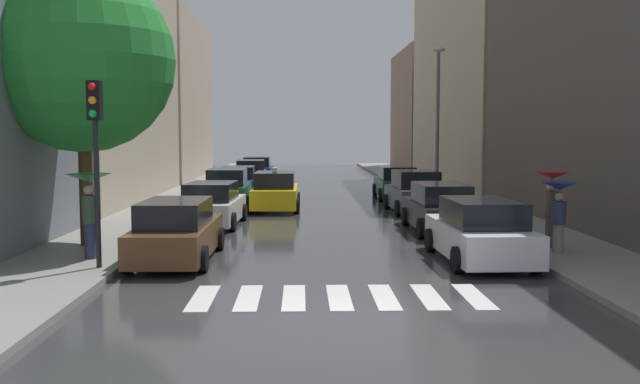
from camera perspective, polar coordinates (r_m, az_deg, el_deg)
ground_plane at (r=35.80m, az=-0.34°, el=-0.40°), size 28.00×72.00×0.04m
sidewalk_left at (r=36.24m, az=-10.67°, el=-0.27°), size 3.00×72.00×0.15m
sidewalk_right at (r=36.51m, az=9.92°, el=-0.22°), size 3.00×72.00×0.15m
crosswalk_stripes at (r=13.99m, az=1.58°, el=-8.61°), size 5.85×2.20×0.01m
building_left_far at (r=50.80m, az=-13.30°, el=7.47°), size 6.00×14.82×11.38m
building_right_mid at (r=45.68m, az=13.62°, el=10.80°), size 6.00×20.92×16.19m
building_right_far at (r=62.78m, az=9.31°, el=6.59°), size 6.00×13.21×10.46m
parked_car_left_nearest at (r=18.14m, az=-11.67°, el=-3.24°), size 2.01×4.74×1.57m
parked_car_left_second at (r=24.73m, az=-8.84°, el=-1.08°), size 2.19×4.45×1.54m
parked_car_left_third at (r=30.48m, az=-7.57°, el=0.18°), size 2.00×4.20×1.72m
parked_car_left_fourth at (r=36.29m, az=-6.64°, el=0.83°), size 2.06×4.28×1.55m
parked_car_left_fifth at (r=41.66m, az=-5.69°, el=1.42°), size 2.19×4.58×1.66m
parked_car_left_sixth at (r=47.44m, az=-5.14°, el=1.83°), size 2.16×4.34×1.65m
parked_car_right_nearest at (r=18.09m, az=13.02°, el=-3.24°), size 2.18×4.57×1.60m
parked_car_right_second at (r=23.36m, az=9.78°, el=-1.37°), size 2.03×4.72×1.61m
parked_car_right_third at (r=28.83m, az=7.77°, el=-0.07°), size 2.21×4.12×1.73m
parked_car_right_fourth at (r=34.85m, az=6.27°, el=0.72°), size 2.08×4.76×1.62m
taxi_midroad at (r=29.53m, az=-3.70°, el=-0.00°), size 2.11×4.36×1.81m
pedestrian_foreground at (r=19.10m, az=19.02°, el=-0.84°), size 0.91×0.91×1.84m
pedestrian_near_tree at (r=18.08m, az=-18.42°, el=-0.29°), size 1.10×1.10×2.11m
pedestrian_far_side at (r=19.94m, az=18.44°, el=-0.09°), size 0.97×0.97×2.07m
street_tree_left at (r=20.38m, az=-18.92°, el=10.18°), size 5.06×5.06×7.64m
traffic_light_left_corner at (r=16.72m, az=-17.95°, el=4.70°), size 0.30×0.42×4.30m
lamp_post_right at (r=32.69m, az=9.63°, el=6.45°), size 0.60×0.28×7.05m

